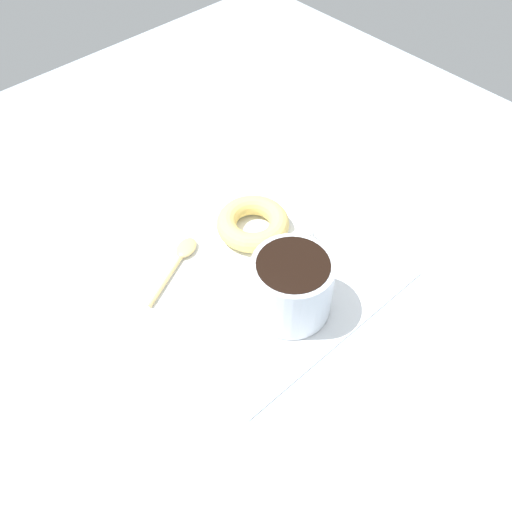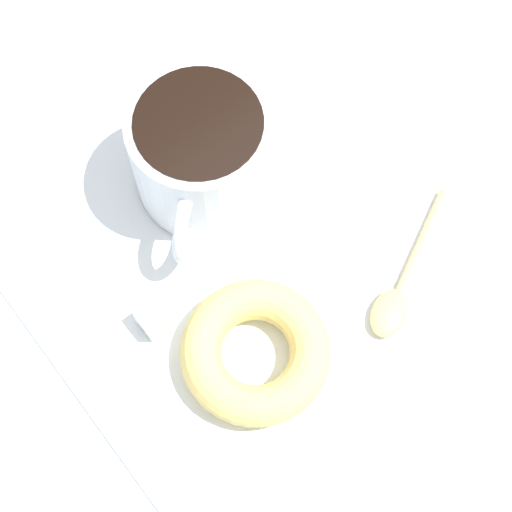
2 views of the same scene
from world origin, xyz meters
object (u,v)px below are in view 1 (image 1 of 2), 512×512
(coffee_cup, at_px, (292,284))
(spoon, at_px, (181,256))
(sugar_cube, at_px, (304,236))
(donut, at_px, (253,223))

(coffee_cup, bearing_deg, spoon, 18.07)
(coffee_cup, distance_m, sugar_cube, 0.11)
(donut, distance_m, sugar_cube, 0.07)
(spoon, xyz_separation_m, sugar_cube, (-0.09, -0.14, 0.01))
(spoon, relative_size, sugar_cube, 5.89)
(spoon, height_order, sugar_cube, sugar_cube)
(donut, bearing_deg, sugar_cube, -148.27)
(donut, xyz_separation_m, spoon, (0.03, 0.10, -0.01))
(donut, xyz_separation_m, sugar_cube, (-0.06, -0.04, -0.00))
(coffee_cup, distance_m, spoon, 0.16)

